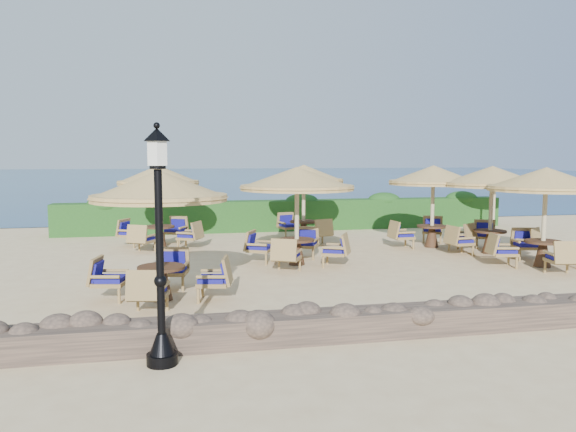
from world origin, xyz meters
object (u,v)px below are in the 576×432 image
(cafe_set_0, at_px, (160,212))
(cafe_set_5, at_px, (433,188))
(lamp_post, at_px, (160,256))
(cafe_set_1, at_px, (297,195))
(cafe_set_2, at_px, (545,197))
(cafe_set_6, at_px, (492,189))
(cafe_set_3, at_px, (159,193))
(cafe_set_4, at_px, (304,184))
(extra_parasol, at_px, (495,176))

(cafe_set_0, distance_m, cafe_set_5, 9.95)
(lamp_post, relative_size, cafe_set_1, 1.06)
(cafe_set_2, bearing_deg, cafe_set_0, -171.33)
(cafe_set_2, height_order, cafe_set_6, same)
(cafe_set_5, bearing_deg, cafe_set_1, -157.76)
(cafe_set_0, bearing_deg, cafe_set_3, 91.36)
(cafe_set_4, height_order, cafe_set_6, same)
(cafe_set_1, distance_m, cafe_set_3, 5.26)
(lamp_post, relative_size, cafe_set_2, 1.10)
(extra_parasol, relative_size, cafe_set_1, 0.77)
(cafe_set_0, bearing_deg, cafe_set_4, 57.29)
(cafe_set_2, distance_m, cafe_set_6, 2.23)
(cafe_set_0, relative_size, cafe_set_2, 0.96)
(cafe_set_1, xyz_separation_m, cafe_set_6, (6.14, 0.56, 0.05))
(extra_parasol, xyz_separation_m, cafe_set_0, (-12.66, -8.33, -0.36))
(cafe_set_3, xyz_separation_m, cafe_set_5, (8.66, -1.70, 0.16))
(lamp_post, height_order, cafe_set_2, lamp_post)
(cafe_set_1, height_order, cafe_set_3, same)
(cafe_set_1, bearing_deg, lamp_post, -117.02)
(cafe_set_3, relative_size, cafe_set_6, 0.94)
(cafe_set_6, bearing_deg, cafe_set_2, -84.90)
(cafe_set_4, bearing_deg, lamp_post, -112.94)
(cafe_set_1, distance_m, cafe_set_2, 6.55)
(cafe_set_1, height_order, cafe_set_5, same)
(cafe_set_4, bearing_deg, cafe_set_0, -122.71)
(cafe_set_2, height_order, cafe_set_3, same)
(cafe_set_1, relative_size, cafe_set_3, 1.11)
(lamp_post, distance_m, cafe_set_3, 10.56)
(cafe_set_0, xyz_separation_m, cafe_set_6, (9.68, 3.72, 0.14))
(cafe_set_2, bearing_deg, cafe_set_4, 131.37)
(cafe_set_0, distance_m, cafe_set_1, 4.75)
(extra_parasol, bearing_deg, lamp_post, -136.40)
(extra_parasol, distance_m, cafe_set_6, 5.49)
(extra_parasol, relative_size, cafe_set_2, 0.80)
(extra_parasol, distance_m, cafe_set_3, 12.91)
(cafe_set_2, height_order, cafe_set_5, same)
(extra_parasol, relative_size, cafe_set_0, 0.83)
(cafe_set_3, relative_size, cafe_set_4, 0.97)
(cafe_set_5, bearing_deg, cafe_set_0, -148.59)
(lamp_post, bearing_deg, cafe_set_6, 37.53)
(lamp_post, height_order, cafe_set_0, lamp_post)
(cafe_set_5, height_order, cafe_set_6, same)
(extra_parasol, xyz_separation_m, cafe_set_4, (-7.93, -0.98, -0.16))
(extra_parasol, distance_m, cafe_set_4, 8.00)
(cafe_set_0, bearing_deg, cafe_set_1, 41.75)
(cafe_set_6, bearing_deg, cafe_set_5, 129.07)
(cafe_set_5, bearing_deg, cafe_set_4, 150.04)
(extra_parasol, height_order, cafe_set_5, cafe_set_5)
(cafe_set_1, distance_m, cafe_set_4, 4.36)
(cafe_set_2, relative_size, cafe_set_3, 1.08)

